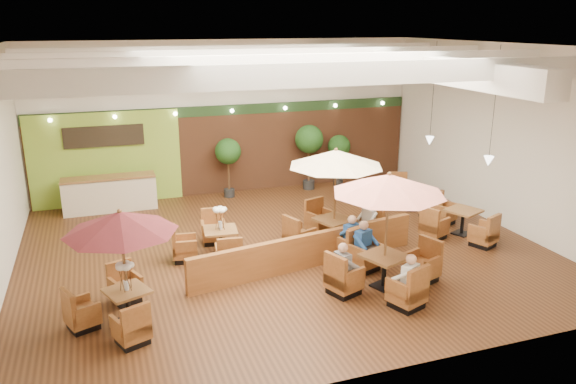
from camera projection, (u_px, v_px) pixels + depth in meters
name	position (u px, v px, depth m)	size (l,w,h in m)	color
room	(278.00, 113.00, 15.76)	(14.04, 14.00, 5.52)	#381E0F
service_counter	(110.00, 194.00, 18.70)	(3.00, 0.75, 1.18)	beige
booth_divider	(308.00, 251.00, 14.38)	(6.53, 0.18, 0.90)	brown
table_0	(119.00, 242.00, 11.37)	(2.46, 2.61, 2.51)	brown
table_1	(387.00, 211.00, 12.87)	(2.97, 2.97, 2.85)	brown
table_2	(335.00, 181.00, 15.32)	(2.95, 2.95, 2.84)	brown
table_3	(211.00, 241.00, 15.01)	(1.82, 2.66, 1.55)	brown
table_4	(454.00, 224.00, 16.57)	(1.97, 2.80, 0.98)	brown
table_5	(413.00, 199.00, 18.85)	(1.14, 2.81, 0.99)	brown
topiary_0	(228.00, 154.00, 19.88)	(0.92, 0.92, 2.15)	black
topiary_1	(309.00, 142.00, 20.78)	(1.05, 1.05, 2.44)	black
topiary_2	(339.00, 148.00, 21.26)	(0.86, 0.86, 1.99)	black
diner_0	(408.00, 275.00, 12.27)	(0.46, 0.44, 0.82)	silver
diner_1	(365.00, 241.00, 14.15)	(0.47, 0.44, 0.85)	#224E95
diner_2	(344.00, 263.00, 12.88)	(0.39, 0.44, 0.82)	slate
diner_3	(350.00, 233.00, 14.72)	(0.44, 0.40, 0.82)	#224E95
diner_4	(368.00, 217.00, 15.99)	(0.39, 0.41, 0.74)	silver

